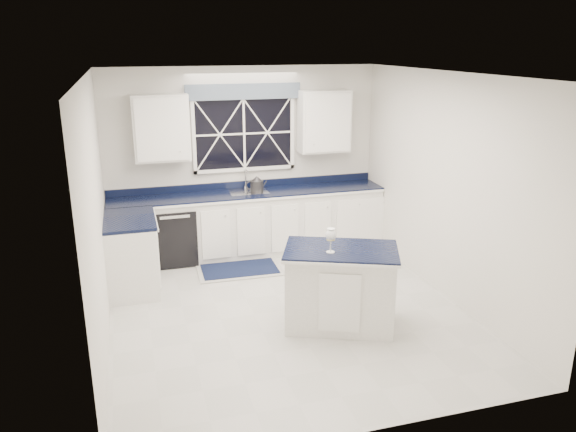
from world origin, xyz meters
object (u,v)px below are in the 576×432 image
object	(u,v)px
kettle	(257,184)
soap_bottle	(257,183)
wine_glass	(331,236)
dishwasher	(174,234)
island	(340,287)
faucet	(246,178)

from	to	relation	value
kettle	soap_bottle	distance (m)	0.12
kettle	wine_glass	bearing A→B (deg)	-76.86
dishwasher	island	size ratio (longest dim) A/B	0.59
wine_glass	kettle	bearing A→B (deg)	94.49
dishwasher	wine_glass	distance (m)	2.96
dishwasher	wine_glass	bearing A→B (deg)	-60.46
wine_glass	soap_bottle	world-z (taller)	wine_glass
island	kettle	world-z (taller)	kettle
island	kettle	bearing A→B (deg)	120.47
dishwasher	island	bearing A→B (deg)	-57.32
island	faucet	bearing A→B (deg)	122.58
island	wine_glass	world-z (taller)	wine_glass
faucet	soap_bottle	world-z (taller)	faucet
island	soap_bottle	size ratio (longest dim) A/B	7.67
island	soap_bottle	world-z (taller)	soap_bottle
island	kettle	distance (m)	2.57
dishwasher	faucet	xyz separation A→B (m)	(1.10, 0.19, 0.69)
faucet	soap_bottle	xyz separation A→B (m)	(0.15, -0.04, -0.07)
faucet	wine_glass	xyz separation A→B (m)	(0.32, -2.70, -0.02)
faucet	island	world-z (taller)	faucet
faucet	soap_bottle	distance (m)	0.17
faucet	wine_glass	world-z (taller)	faucet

